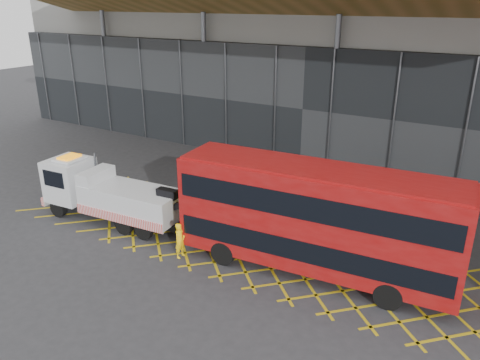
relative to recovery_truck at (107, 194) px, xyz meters
The scene contains 6 objects.
ground_plane 3.80m from the recovery_truck, 28.37° to the left, with size 120.00×120.00×0.00m, color #2C2C2F.
road_markings 8.96m from the recovery_truck, 10.83° to the left, with size 27.96×7.16×0.01m.
construction_building 21.98m from the recovery_truck, 76.02° to the left, with size 55.00×23.97×18.00m.
recovery_truck is the anchor object (origin of this frame).
bus_towed 11.12m from the recovery_truck, ahead, with size 11.68×3.52×4.69m.
worker 5.66m from the recovery_truck, 11.33° to the right, with size 0.60×0.39×1.64m, color yellow.
Camera 1 is at (14.16, -17.19, 10.85)m, focal length 35.00 mm.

